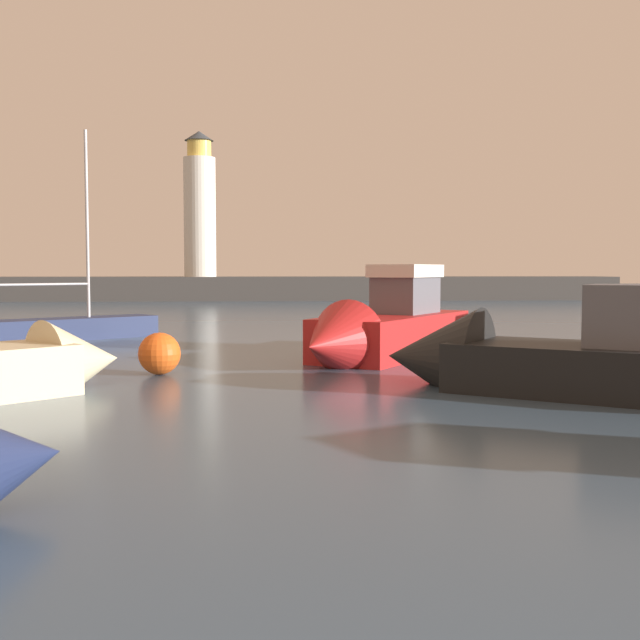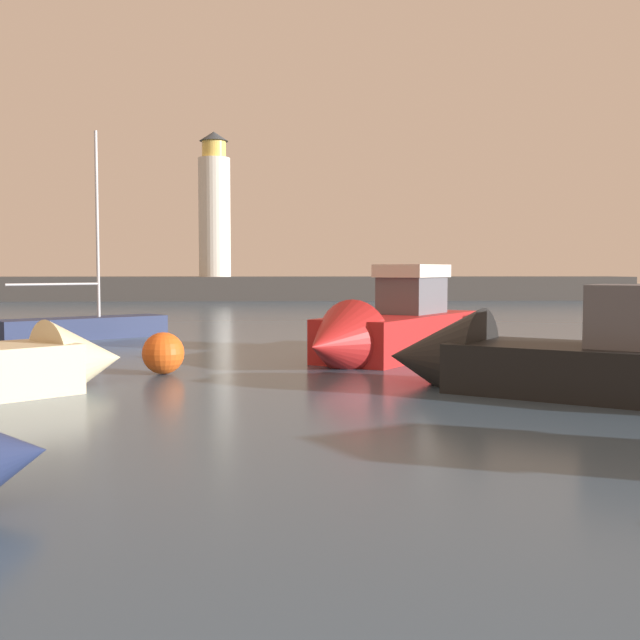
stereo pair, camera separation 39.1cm
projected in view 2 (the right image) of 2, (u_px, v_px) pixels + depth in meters
ground_plane at (289, 329)px, 34.15m from camera, size 220.00×220.00×0.00m
breakwater at (287, 288)px, 66.80m from camera, size 59.12×5.79×2.01m
lighthouse at (214, 208)px, 66.08m from camera, size 2.72×2.72×12.34m
motorboat_3 at (539, 361)px, 16.39m from camera, size 8.01×6.48×2.93m
motorboat_6 at (384, 330)px, 22.47m from camera, size 6.61×8.28×3.20m
sailboat_moored at (83, 327)px, 29.15m from camera, size 5.95×5.05×7.84m
mooring_buoy at (163, 353)px, 19.24m from camera, size 1.05×1.05×1.05m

